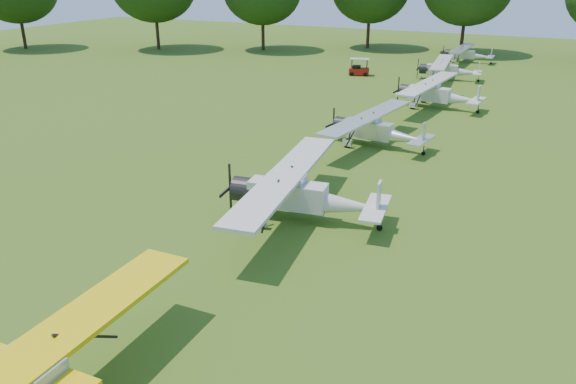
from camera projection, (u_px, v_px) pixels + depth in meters
name	position (u px, v px, depth m)	size (l,w,h in m)	color
ground	(281.00, 227.00, 25.02)	(160.00, 160.00, 0.00)	#335515
tree_belt	(369.00, 48.00, 20.68)	(137.36, 130.27, 14.52)	black
aircraft_3	(300.00, 192.00, 25.25)	(7.52, 11.94, 2.34)	silver
aircraft_4	(375.00, 128.00, 35.64)	(6.73, 10.68, 2.10)	silver
aircraft_5	(436.00, 92.00, 45.17)	(7.05, 11.22, 2.20)	silver
aircraft_6	(447.00, 68.00, 56.18)	(6.36, 10.12, 1.99)	silver
aircraft_7	(466.00, 53.00, 66.26)	(5.89, 9.36, 1.85)	silver
golf_cart	(359.00, 70.00, 58.79)	(2.27, 1.71, 1.74)	#AC160C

